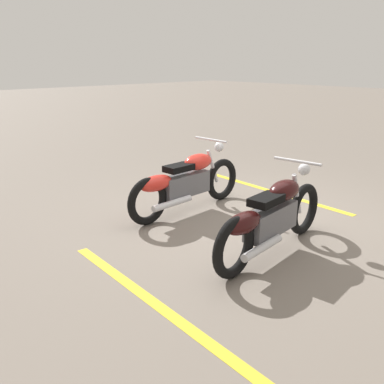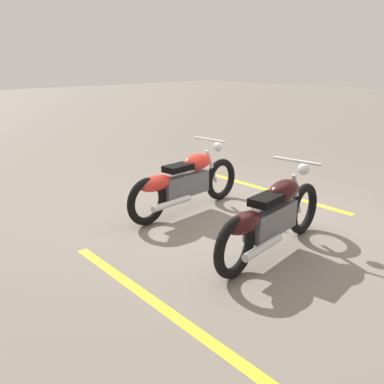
% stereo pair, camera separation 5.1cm
% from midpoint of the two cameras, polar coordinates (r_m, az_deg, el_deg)
% --- Properties ---
extents(ground_plane, '(60.00, 60.00, 0.00)m').
position_cam_midpoint_polar(ground_plane, '(6.23, 7.70, -3.48)').
color(ground_plane, slate).
extents(motorcycle_bright_foreground, '(2.23, 0.62, 1.04)m').
position_cam_midpoint_polar(motorcycle_bright_foreground, '(6.30, -1.26, 1.33)').
color(motorcycle_bright_foreground, black).
rests_on(motorcycle_bright_foreground, ground).
extents(motorcycle_dark_foreground, '(2.23, 0.64, 1.04)m').
position_cam_midpoint_polar(motorcycle_dark_foreground, '(4.99, 10.23, -3.29)').
color(motorcycle_dark_foreground, black).
rests_on(motorcycle_dark_foreground, ground).
extents(parking_stripe_near, '(0.32, 3.20, 0.01)m').
position_cam_midpoint_polar(parking_stripe_near, '(7.57, 10.04, 0.18)').
color(parking_stripe_near, yellow).
rests_on(parking_stripe_near, ground).
extents(parking_stripe_mid, '(0.32, 3.20, 0.01)m').
position_cam_midpoint_polar(parking_stripe_mid, '(4.11, -4.63, -14.91)').
color(parking_stripe_mid, yellow).
rests_on(parking_stripe_mid, ground).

